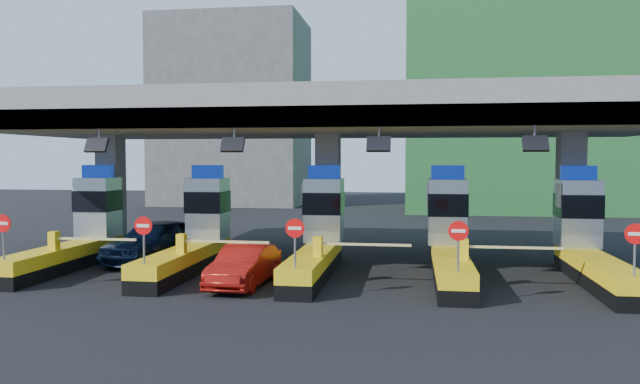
# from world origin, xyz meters

# --- Properties ---
(ground) EXTENTS (120.00, 120.00, 0.00)m
(ground) POSITION_xyz_m (0.00, 0.00, 0.00)
(ground) COLOR black
(ground) RESTS_ON ground
(toll_canopy) EXTENTS (28.00, 12.09, 7.00)m
(toll_canopy) POSITION_xyz_m (0.00, 2.87, 6.13)
(toll_canopy) COLOR slate
(toll_canopy) RESTS_ON ground
(toll_lane_far_left) EXTENTS (4.43, 8.00, 4.16)m
(toll_lane_far_left) POSITION_xyz_m (-10.00, 0.28, 1.40)
(toll_lane_far_left) COLOR black
(toll_lane_far_left) RESTS_ON ground
(toll_lane_left) EXTENTS (4.43, 8.00, 4.16)m
(toll_lane_left) POSITION_xyz_m (-5.00, 0.28, 1.40)
(toll_lane_left) COLOR black
(toll_lane_left) RESTS_ON ground
(toll_lane_center) EXTENTS (4.43, 8.00, 4.16)m
(toll_lane_center) POSITION_xyz_m (0.00, 0.28, 1.40)
(toll_lane_center) COLOR black
(toll_lane_center) RESTS_ON ground
(toll_lane_right) EXTENTS (4.43, 8.00, 4.16)m
(toll_lane_right) POSITION_xyz_m (5.00, 0.28, 1.40)
(toll_lane_right) COLOR black
(toll_lane_right) RESTS_ON ground
(toll_lane_far_right) EXTENTS (4.43, 8.00, 4.16)m
(toll_lane_far_right) POSITION_xyz_m (10.00, 0.28, 1.40)
(toll_lane_far_right) COLOR black
(toll_lane_far_right) RESTS_ON ground
(bg_building_scaffold) EXTENTS (18.00, 12.00, 28.00)m
(bg_building_scaffold) POSITION_xyz_m (12.00, 32.00, 14.00)
(bg_building_scaffold) COLOR #1E5926
(bg_building_scaffold) RESTS_ON ground
(bg_building_concrete) EXTENTS (14.00, 10.00, 18.00)m
(bg_building_concrete) POSITION_xyz_m (-14.00, 36.00, 9.00)
(bg_building_concrete) COLOR #4C4C49
(bg_building_concrete) RESTS_ON ground
(van) EXTENTS (3.29, 5.77, 1.85)m
(van) POSITION_xyz_m (-7.22, 1.39, 0.92)
(van) COLOR black
(van) RESTS_ON ground
(red_car) EXTENTS (1.76, 4.37, 1.41)m
(red_car) POSITION_xyz_m (-2.13, -2.84, 0.71)
(red_car) COLOR maroon
(red_car) RESTS_ON ground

